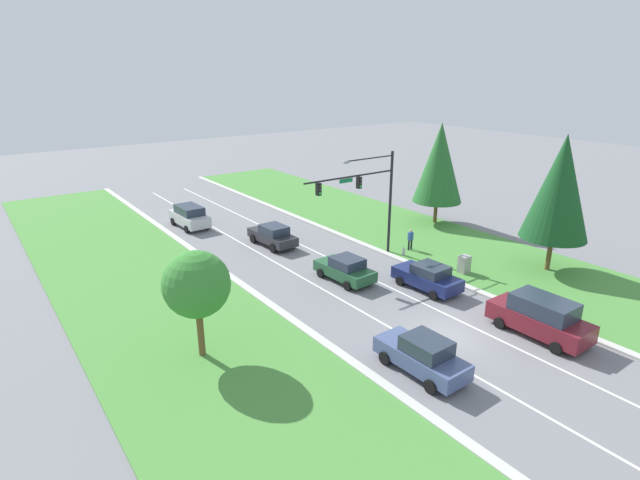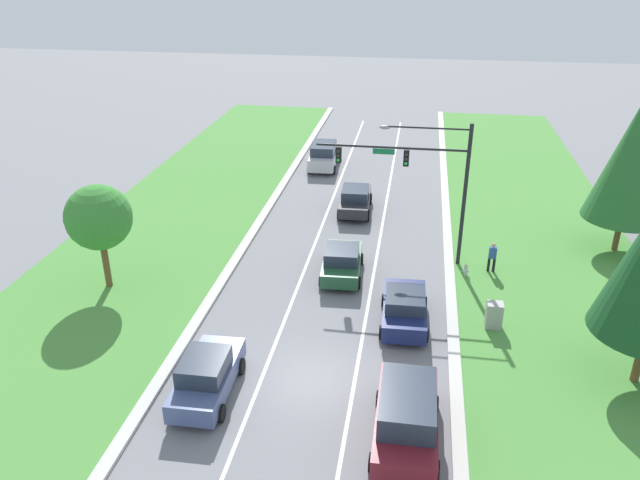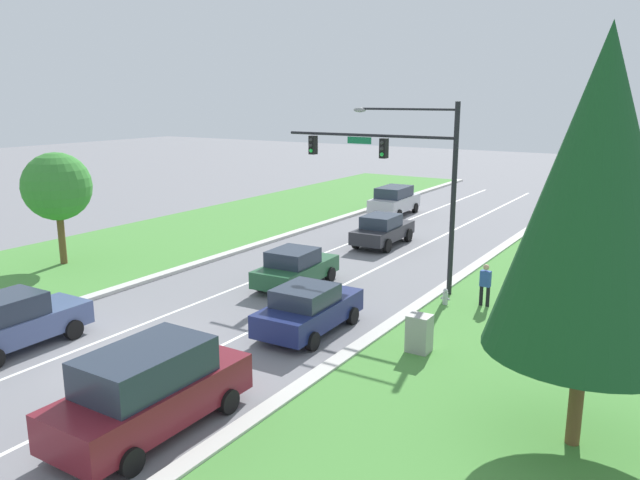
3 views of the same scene
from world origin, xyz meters
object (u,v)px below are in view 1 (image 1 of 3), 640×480
object	(u,v)px
traffic_signal_mast	(368,190)
silver_suv	(189,216)
utility_cabinet	(464,265)
fire_hydrant	(404,252)
forest_sedan	(345,269)
burgundy_suv	(540,317)
conifer_near_right_tree	(439,163)
slate_blue_sedan	(422,355)
navy_sedan	(428,277)
conifer_far_right_tree	(560,187)
charcoal_sedan	(273,235)
pedestrian	(410,239)
oak_near_left_tree	(196,285)

from	to	relation	value
traffic_signal_mast	silver_suv	xyz separation A→B (m)	(-7.29, 14.84, -4.09)
utility_cabinet	fire_hydrant	xyz separation A→B (m)	(-0.95, 4.69, -0.28)
forest_sedan	burgundy_suv	size ratio (longest dim) A/B	0.86
silver_suv	conifer_near_right_tree	size ratio (longest dim) A/B	0.53
forest_sedan	slate_blue_sedan	xyz separation A→B (m)	(-3.73, -10.14, 0.07)
navy_sedan	conifer_near_right_tree	bearing A→B (deg)	37.90
forest_sedan	silver_suv	xyz separation A→B (m)	(-3.60, 17.04, 0.18)
traffic_signal_mast	conifer_far_right_tree	bearing A→B (deg)	-46.39
traffic_signal_mast	fire_hydrant	size ratio (longest dim) A/B	10.96
burgundy_suv	silver_suv	size ratio (longest dim) A/B	1.07
burgundy_suv	charcoal_sedan	size ratio (longest dim) A/B	1.08
traffic_signal_mast	conifer_far_right_tree	world-z (taller)	conifer_far_right_tree
forest_sedan	fire_hydrant	bearing A→B (deg)	5.32
charcoal_sedan	traffic_signal_mast	bearing A→B (deg)	-60.54
burgundy_suv	fire_hydrant	world-z (taller)	burgundy_suv
traffic_signal_mast	charcoal_sedan	size ratio (longest dim) A/B	1.64
pedestrian	conifer_far_right_tree	size ratio (longest dim) A/B	0.18
silver_suv	fire_hydrant	size ratio (longest dim) A/B	6.74
navy_sedan	silver_suv	bearing A→B (deg)	106.35
burgundy_suv	conifer_far_right_tree	xyz separation A→B (m)	(8.61, 4.59, 4.74)
burgundy_suv	oak_near_left_tree	world-z (taller)	oak_near_left_tree
oak_near_left_tree	slate_blue_sedan	bearing A→B (deg)	-43.67
forest_sedan	pedestrian	xyz separation A→B (m)	(7.55, 1.54, 0.13)
forest_sedan	slate_blue_sedan	bearing A→B (deg)	-113.12
conifer_near_right_tree	oak_near_left_tree	size ratio (longest dim) A/B	1.66
conifer_far_right_tree	silver_suv	bearing A→B (deg)	123.63
navy_sedan	fire_hydrant	world-z (taller)	navy_sedan
navy_sedan	oak_near_left_tree	world-z (taller)	oak_near_left_tree
pedestrian	oak_near_left_tree	bearing A→B (deg)	16.92
pedestrian	conifer_near_right_tree	world-z (taller)	conifer_near_right_tree
slate_blue_sedan	navy_sedan	xyz separation A→B (m)	(7.03, 6.09, -0.06)
silver_suv	pedestrian	distance (m)	19.10
slate_blue_sedan	fire_hydrant	bearing A→B (deg)	46.93
burgundy_suv	oak_near_left_tree	xyz separation A→B (m)	(-14.84, 8.37, 2.67)
utility_cabinet	conifer_far_right_tree	xyz separation A→B (m)	(5.06, -3.01, 5.17)
forest_sedan	silver_suv	world-z (taller)	silver_suv
conifer_near_right_tree	slate_blue_sedan	bearing A→B (deg)	-139.85
forest_sedan	oak_near_left_tree	distance (m)	11.96
traffic_signal_mast	slate_blue_sedan	size ratio (longest dim) A/B	1.71
slate_blue_sedan	silver_suv	size ratio (longest dim) A/B	0.95
forest_sedan	oak_near_left_tree	xyz separation A→B (m)	(-11.20, -3.01, 2.92)
traffic_signal_mast	navy_sedan	distance (m)	7.57
burgundy_suv	navy_sedan	size ratio (longest dim) A/B	1.15
conifer_far_right_tree	pedestrian	bearing A→B (deg)	119.47
silver_suv	traffic_signal_mast	bearing A→B (deg)	-65.93
conifer_near_right_tree	traffic_signal_mast	bearing A→B (deg)	-164.20
forest_sedan	silver_suv	distance (m)	17.42
burgundy_suv	conifer_near_right_tree	bearing A→B (deg)	56.72
traffic_signal_mast	conifer_near_right_tree	size ratio (longest dim) A/B	0.87
conifer_far_right_tree	forest_sedan	bearing A→B (deg)	151.00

